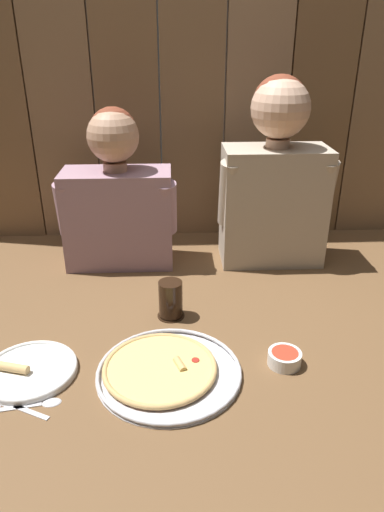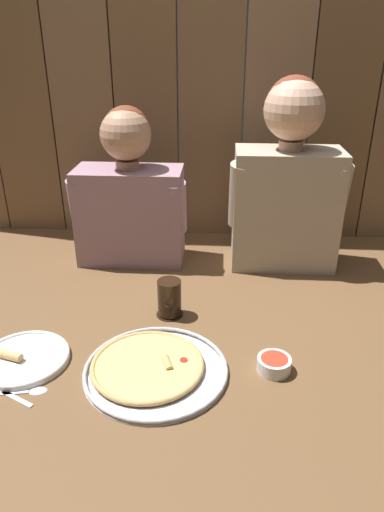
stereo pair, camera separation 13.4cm
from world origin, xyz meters
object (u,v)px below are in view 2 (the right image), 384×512
(drinking_glass, at_px, (169,298))
(dipping_bowl, at_px, (274,364))
(dinner_plate, at_px, (23,358))
(diner_right, at_px, (288,180))
(pizza_tray, at_px, (152,367))
(diner_left, at_px, (129,194))

(drinking_glass, distance_m, dipping_bowl, 0.37)
(dinner_plate, height_order, diner_right, diner_right)
(dinner_plate, bearing_deg, drinking_glass, 34.68)
(pizza_tray, height_order, dipping_bowl, dipping_bowl)
(dinner_plate, relative_size, diner_right, 0.36)
(drinking_glass, bearing_deg, diner_right, 45.69)
(diner_left, distance_m, diner_right, 0.55)
(dipping_bowl, bearing_deg, diner_left, 127.12)
(dinner_plate, distance_m, dipping_bowl, 0.64)
(drinking_glass, bearing_deg, dipping_bowl, -39.74)
(drinking_glass, relative_size, diner_left, 0.21)
(pizza_tray, bearing_deg, drinking_glass, 86.47)
(pizza_tray, xyz_separation_m, dinner_plate, (-0.34, 0.02, -0.00))
(dipping_bowl, distance_m, diner_right, 0.69)
(dipping_bowl, bearing_deg, dinner_plate, -179.51)
(diner_right, bearing_deg, pizza_tray, -121.13)
(drinking_glass, bearing_deg, pizza_tray, -93.53)
(dipping_bowl, relative_size, diner_left, 0.15)
(drinking_glass, xyz_separation_m, dipping_bowl, (0.29, -0.24, -0.04))
(drinking_glass, xyz_separation_m, diner_right, (0.37, 0.38, 0.26))
(dinner_plate, xyz_separation_m, diner_right, (0.72, 0.62, 0.30))
(dinner_plate, bearing_deg, pizza_tray, -2.63)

